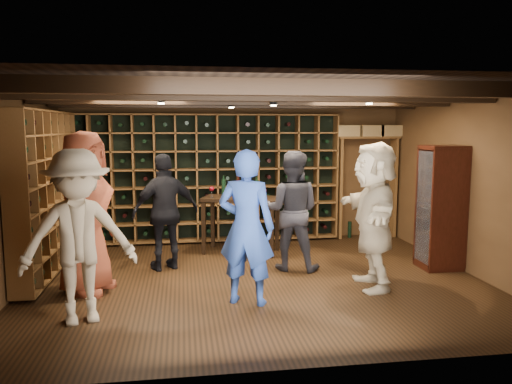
{
  "coord_description": "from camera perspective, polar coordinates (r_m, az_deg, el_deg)",
  "views": [
    {
      "loc": [
        -0.95,
        -6.41,
        2.04
      ],
      "look_at": [
        0.03,
        0.2,
        1.17
      ],
      "focal_mm": 35.0,
      "sensor_mm": 36.0,
      "label": 1
    }
  ],
  "objects": [
    {
      "name": "ground",
      "position": [
        6.79,
        0.03,
        -10.03
      ],
      "size": [
        6.0,
        6.0,
        0.0
      ],
      "primitive_type": "plane",
      "color": "black",
      "rests_on": "ground"
    },
    {
      "name": "room_shell",
      "position": [
        6.54,
        -0.04,
        10.78
      ],
      "size": [
        6.0,
        6.0,
        6.0
      ],
      "color": "brown",
      "rests_on": "ground"
    },
    {
      "name": "wine_rack_back",
      "position": [
        8.79,
        -5.6,
        1.61
      ],
      "size": [
        4.65,
        0.3,
        2.2
      ],
      "color": "brown",
      "rests_on": "ground"
    },
    {
      "name": "wine_rack_left",
      "position": [
        7.52,
        -22.81,
        0.07
      ],
      "size": [
        0.3,
        2.65,
        2.2
      ],
      "color": "brown",
      "rests_on": "ground"
    },
    {
      "name": "crate_shelf",
      "position": [
        9.36,
        12.65,
        4.39
      ],
      "size": [
        1.2,
        0.32,
        2.07
      ],
      "color": "brown",
      "rests_on": "ground"
    },
    {
      "name": "display_cabinet",
      "position": [
        7.65,
        20.35,
        -1.92
      ],
      "size": [
        0.55,
        0.5,
        1.75
      ],
      "color": "black",
      "rests_on": "ground"
    },
    {
      "name": "man_blue_shirt",
      "position": [
        5.73,
        -1.11,
        -4.06
      ],
      "size": [
        0.77,
        0.65,
        1.8
      ],
      "primitive_type": "imported",
      "rotation": [
        0.0,
        0.0,
        2.75
      ],
      "color": "navy",
      "rests_on": "ground"
    },
    {
      "name": "man_grey_suit",
      "position": [
        7.14,
        4.08,
        -2.13
      ],
      "size": [
        1.0,
        0.89,
        1.71
      ],
      "primitive_type": "imported",
      "rotation": [
        0.0,
        0.0,
        2.79
      ],
      "color": "black",
      "rests_on": "ground"
    },
    {
      "name": "guest_red_floral",
      "position": [
        6.45,
        -18.87,
        -2.27
      ],
      "size": [
        0.91,
        1.12,
        1.99
      ],
      "primitive_type": "imported",
      "rotation": [
        0.0,
        0.0,
        1.25
      ],
      "color": "maroon",
      "rests_on": "ground"
    },
    {
      "name": "guest_woman_black",
      "position": [
        7.23,
        -10.29,
        -2.26
      ],
      "size": [
        1.06,
        0.73,
        1.67
      ],
      "primitive_type": "imported",
      "rotation": [
        0.0,
        0.0,
        3.51
      ],
      "color": "black",
      "rests_on": "ground"
    },
    {
      "name": "guest_khaki",
      "position": [
        5.49,
        -19.64,
        -4.87
      ],
      "size": [
        1.32,
        0.99,
        1.82
      ],
      "primitive_type": "imported",
      "rotation": [
        0.0,
        0.0,
        0.29
      ],
      "color": "gray",
      "rests_on": "ground"
    },
    {
      "name": "guest_beige",
      "position": [
        6.48,
        13.32,
        -2.62
      ],
      "size": [
        0.75,
        1.78,
        1.86
      ],
      "primitive_type": "imported",
      "rotation": [
        0.0,
        0.0,
        4.59
      ],
      "color": "#C0B08D",
      "rests_on": "ground"
    },
    {
      "name": "tasting_table",
      "position": [
        8.07,
        -1.76,
        -1.38
      ],
      "size": [
        1.34,
        0.99,
        1.19
      ],
      "rotation": [
        0.0,
        0.0,
        -0.35
      ],
      "color": "black",
      "rests_on": "ground"
    }
  ]
}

